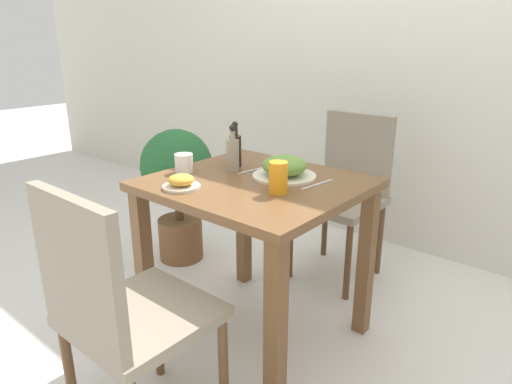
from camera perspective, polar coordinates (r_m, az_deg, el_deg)
ground_plane at (r=2.20m, az=0.00°, el=-17.06°), size 16.00×16.00×0.00m
wall_back at (r=2.93m, az=17.93°, el=18.15°), size 8.00×0.05×2.60m
dining_table at (r=1.91m, az=0.00°, el=-2.32°), size 0.82×0.75×0.73m
chair_near at (r=1.49m, az=-16.72°, el=-13.66°), size 0.42×0.42×0.90m
chair_far at (r=2.56m, az=11.16°, el=0.66°), size 0.42×0.42×0.90m
food_plate at (r=1.90m, az=3.57°, el=3.03°), size 0.27×0.27×0.09m
side_plate at (r=1.79m, az=-9.33°, el=1.20°), size 0.15×0.15×0.06m
drink_cup at (r=2.00m, az=-9.00°, el=3.59°), size 0.08×0.08×0.08m
juice_glass at (r=1.70m, az=2.79°, el=1.82°), size 0.07×0.07×0.12m
sauce_bottle at (r=2.07m, az=-2.61°, el=5.40°), size 0.05×0.05×0.20m
condiment_bottle at (r=1.99m, az=-2.93°, el=4.85°), size 0.05×0.05×0.20m
fork_utensil at (r=2.01m, az=-0.20°, el=2.78°), size 0.04×0.18×0.00m
spoon_utensil at (r=1.82m, az=7.68°, el=0.93°), size 0.03×0.19×0.00m
potted_plant_left at (r=2.70m, az=-9.80°, el=1.45°), size 0.42×0.42×0.80m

